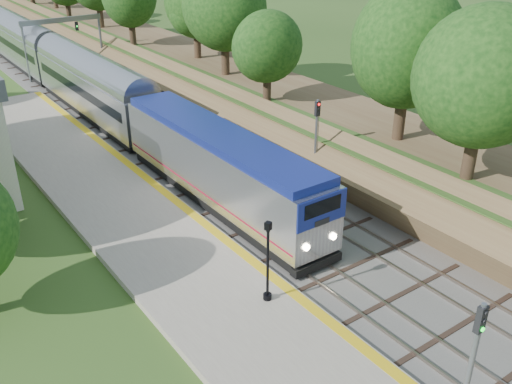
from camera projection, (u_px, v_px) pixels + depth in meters
trackbed at (50, 68)px, 64.49m from camera, size 9.50×170.00×0.28m
platform at (183, 265)px, 28.67m from camera, size 6.40×68.00×0.38m
yellow_stripe at (231, 244)px, 30.06m from camera, size 0.55×68.00×0.01m
embankment at (117, 42)px, 67.98m from camera, size 10.64×170.00×11.70m
signal_gantry at (62, 31)px, 58.96m from camera, size 8.40×0.38×6.20m
trees_behind_platform at (20, 184)px, 27.02m from camera, size 7.82×53.32×7.21m
train at (24, 47)px, 63.53m from camera, size 3.06×101.75×4.50m
lamppost_far at (268, 266)px, 25.06m from camera, size 0.40×0.40×4.00m
signal_platform at (472, 359)px, 17.64m from camera, size 0.32×0.26×5.51m
signal_farside at (316, 135)px, 35.40m from camera, size 0.32×0.25×5.77m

